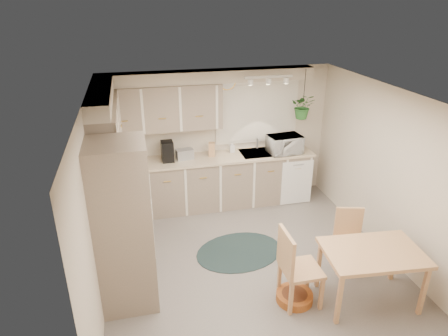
{
  "coord_description": "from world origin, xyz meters",
  "views": [
    {
      "loc": [
        -1.45,
        -4.49,
        3.53
      ],
      "look_at": [
        -0.26,
        0.55,
        1.27
      ],
      "focal_mm": 32.0,
      "sensor_mm": 36.0,
      "label": 1
    }
  ],
  "objects": [
    {
      "name": "counter_left",
      "position": [
        -1.69,
        0.88,
        0.92
      ],
      "size": [
        0.64,
        1.89,
        0.04
      ],
      "primitive_type": "cube",
      "color": "#C8BB92",
      "rests_on": "base_cab_left"
    },
    {
      "name": "dining_table",
      "position": [
        1.19,
        -1.05,
        0.36
      ],
      "size": [
        1.23,
        0.88,
        0.73
      ],
      "primitive_type": "cube",
      "rotation": [
        0.0,
        0.0,
        -0.09
      ],
      "color": "tan",
      "rests_on": "floor"
    },
    {
      "name": "cooktop",
      "position": [
        -1.68,
        0.3,
        0.94
      ],
      "size": [
        0.52,
        0.58,
        0.02
      ],
      "primitive_type": "cube",
      "color": "silver",
      "rests_on": "counter_left"
    },
    {
      "name": "track_light_bar",
      "position": [
        0.7,
        1.55,
        2.33
      ],
      "size": [
        0.8,
        0.04,
        0.04
      ],
      "primitive_type": "cube",
      "color": "silver",
      "rests_on": "ceiling"
    },
    {
      "name": "wall_left",
      "position": [
        -2.0,
        0.0,
        1.2
      ],
      "size": [
        0.04,
        4.2,
        2.4
      ],
      "primitive_type": "cube",
      "color": "beige",
      "rests_on": "floor"
    },
    {
      "name": "ceiling",
      "position": [
        0.0,
        0.0,
        2.4
      ],
      "size": [
        4.2,
        4.2,
        0.0
      ],
      "primitive_type": "plane",
      "color": "white",
      "rests_on": "wall_back"
    },
    {
      "name": "upper_cab_back",
      "position": [
        -1.0,
        1.93,
        1.83
      ],
      "size": [
        2.0,
        0.35,
        0.75
      ],
      "primitive_type": "cube",
      "color": "gray",
      "rests_on": "wall_back"
    },
    {
      "name": "knife_block",
      "position": [
        -0.18,
        1.85,
        1.06
      ],
      "size": [
        0.13,
        0.13,
        0.24
      ],
      "primitive_type": "cube",
      "rotation": [
        0.0,
        0.0,
        -0.2
      ],
      "color": "tan",
      "rests_on": "counter_back"
    },
    {
      "name": "braided_rug",
      "position": [
        -0.09,
        0.28,
        0.01
      ],
      "size": [
        1.45,
        1.18,
        0.01
      ],
      "primitive_type": "ellipsoid",
      "rotation": [
        0.0,
        0.0,
        0.16
      ],
      "color": "black",
      "rests_on": "floor"
    },
    {
      "name": "counter_back",
      "position": [
        -0.2,
        1.79,
        0.92
      ],
      "size": [
        3.64,
        0.64,
        0.04
      ],
      "primitive_type": "cube",
      "color": "#C8BB92",
      "rests_on": "base_cab_back"
    },
    {
      "name": "wall_front",
      "position": [
        0.0,
        -2.1,
        1.2
      ],
      "size": [
        4.0,
        0.04,
        2.4
      ],
      "primitive_type": "cube",
      "color": "beige",
      "rests_on": "floor"
    },
    {
      "name": "floor",
      "position": [
        0.0,
        0.0,
        0.0
      ],
      "size": [
        4.2,
        4.2,
        0.0
      ],
      "primitive_type": "plane",
      "color": "slate",
      "rests_on": "ground"
    },
    {
      "name": "window_blinds",
      "position": [
        0.7,
        2.07,
        1.6
      ],
      "size": [
        1.4,
        0.02,
        1.0
      ],
      "primitive_type": "cube",
      "color": "silver",
      "rests_on": "wall_back"
    },
    {
      "name": "wall_right",
      "position": [
        2.0,
        0.0,
        1.2
      ],
      "size": [
        0.04,
        4.2,
        2.4
      ],
      "primitive_type": "cube",
      "color": "beige",
      "rests_on": "floor"
    },
    {
      "name": "hanging_plant",
      "position": [
        1.4,
        1.7,
        1.72
      ],
      "size": [
        0.52,
        0.55,
        0.34
      ],
      "primitive_type": "imported",
      "rotation": [
        0.0,
        0.0,
        -0.37
      ],
      "color": "#276026",
      "rests_on": "ceiling"
    },
    {
      "name": "wall_clock",
      "position": [
        0.15,
        2.07,
        2.18
      ],
      "size": [
        0.3,
        0.03,
        0.3
      ],
      "primitive_type": "cylinder",
      "rotation": [
        1.57,
        0.0,
        0.0
      ],
      "color": "#EDB853",
      "rests_on": "wall_back"
    },
    {
      "name": "wall_oven_face",
      "position": [
        -1.35,
        -0.38,
        1.05
      ],
      "size": [
        0.02,
        0.56,
        0.58
      ],
      "primitive_type": "cube",
      "color": "silver",
      "rests_on": "oven_stack"
    },
    {
      "name": "coffee_maker",
      "position": [
        -0.95,
        1.8,
        1.11
      ],
      "size": [
        0.2,
        0.24,
        0.34
      ],
      "primitive_type": "cube",
      "rotation": [
        0.0,
        0.0,
        0.03
      ],
      "color": "black",
      "rests_on": "counter_back"
    },
    {
      "name": "soffit_left",
      "position": [
        -1.85,
        1.0,
        2.3
      ],
      "size": [
        0.3,
        2.0,
        0.2
      ],
      "primitive_type": "cube",
      "color": "beige",
      "rests_on": "wall_left"
    },
    {
      "name": "microwave",
      "position": [
        1.11,
        1.7,
        1.14
      ],
      "size": [
        0.61,
        0.38,
        0.39
      ],
      "primitive_type": "imported",
      "rotation": [
        0.0,
        0.0,
        0.11
      ],
      "color": "silver",
      "rests_on": "counter_back"
    },
    {
      "name": "chair_back",
      "position": [
        1.28,
        -0.41,
        0.43
      ],
      "size": [
        0.49,
        0.49,
        0.85
      ],
      "primitive_type": "cube",
      "rotation": [
        0.0,
        0.0,
        2.87
      ],
      "color": "tan",
      "rests_on": "floor"
    },
    {
      "name": "wall_back",
      "position": [
        0.0,
        2.1,
        1.2
      ],
      "size": [
        4.0,
        0.04,
        2.4
      ],
      "primitive_type": "cube",
      "color": "beige",
      "rests_on": "floor"
    },
    {
      "name": "chair_left",
      "position": [
        0.36,
        -0.88,
        0.51
      ],
      "size": [
        0.48,
        0.48,
        1.02
      ],
      "primitive_type": "cube",
      "rotation": [
        0.0,
        0.0,
        -1.57
      ],
      "color": "tan",
      "rests_on": "floor"
    },
    {
      "name": "window_frame",
      "position": [
        0.7,
        2.08,
        1.6
      ],
      "size": [
        1.5,
        0.02,
        1.1
      ],
      "primitive_type": "cube",
      "color": "beige",
      "rests_on": "wall_back"
    },
    {
      "name": "upper_cab_left",
      "position": [
        -1.82,
        1.0,
        1.83
      ],
      "size": [
        0.35,
        2.0,
        0.75
      ],
      "primitive_type": "cube",
      "color": "gray",
      "rests_on": "wall_left"
    },
    {
      "name": "oven_stack",
      "position": [
        -1.68,
        -0.38,
        1.05
      ],
      "size": [
        0.65,
        0.65,
        2.1
      ],
      "primitive_type": "cube",
      "color": "gray",
      "rests_on": "floor"
    },
    {
      "name": "sink",
      "position": [
        0.7,
        1.8,
        0.9
      ],
      "size": [
        0.7,
        0.48,
        0.1
      ],
      "primitive_type": "cube",
      "color": "#9EA0A5",
      "rests_on": "counter_back"
    },
    {
      "name": "dishwasher_front",
      "position": [
        1.3,
        1.49,
        0.42
      ],
      "size": [
        0.58,
        0.02,
        0.83
      ],
      "primitive_type": "cube",
      "color": "silver",
      "rests_on": "base_cab_back"
    },
    {
      "name": "base_cab_back",
      "position": [
        -0.2,
        1.8,
        0.45
      ],
      "size": [
        3.6,
        0.6,
        0.9
      ],
      "primitive_type": "cube",
      "color": "gray",
      "rests_on": "floor"
    },
    {
      "name": "range_hood",
      "position": [
        -1.7,
        0.3,
        1.4
      ],
      "size": [
        0.4,
        0.6,
        0.14
      ],
      "primitive_type": "cube",
      "color": "silver",
      "rests_on": "upper_cab_left"
    },
    {
      "name": "soap_bottle",
      "position": [
        0.21,
        1.95,
        0.98
      ],
      "size": [
        0.1,
        0.2,
        0.09
      ],
      "primitive_type": "imported",
      "rotation": [
        0.0,
        0.0,
        0.08
      ],
      "color": "silver",
      "rests_on": "counter_back"
    },
    {
      "name": "base_cab_left",
      "position": [
        -1.7,
        0.88,
        0.45
      ],
      "size": [
        0.6,
        1.85,
        0.9
      ],
      "primitive_type": "cube",
      "color": "gray",
      "rests_on": "floor"
    },
    {
      "name": "toaster",
      "position": [
        -0.65,
        1.82,
        1.03
      ],
      "size": [
        0.31,
        0.2,
        0.17
      ],
      "primitive_type": "cube",
      "rotation": [
        0.0,
        0.0,
        0.15
      ],
      "color": "#9EA0A5",
      "rests_on": "counter_back"
    },
    {
      "name": "soffit_back",
      "position": [
        -0.2,
        1.95,
        2.3
      ],
      "size": [
        3.6,
        0.3,
        0.2
      ],
      "primitive_type": "cube",
      "color": "beige",
      "rests_on": "wall_back"
    },
    {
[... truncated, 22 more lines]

